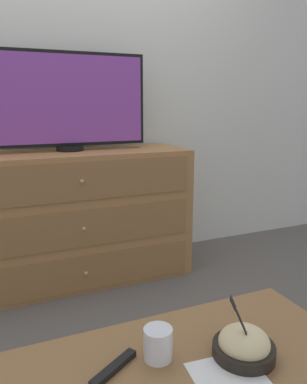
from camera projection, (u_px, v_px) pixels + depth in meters
The scene contains 9 objects.
ground_plane at pixel (70, 262), 2.72m from camera, with size 12.00×12.00×0.00m, color #56514C.
wall_back at pixel (59, 76), 2.45m from camera, with size 12.00×0.05×2.60m.
dresser at pixel (76, 217), 2.38m from camera, with size 1.45×0.50×0.84m.
tv at pixel (67, 101), 2.27m from camera, with size 0.98×0.17×0.59m.
coffee_table at pixel (190, 384), 1.04m from camera, with size 1.00×0.53×0.43m.
takeout_bowl at pixel (244, 346), 1.05m from camera, with size 0.18×0.18×0.19m.
drink_cup at pixel (158, 345), 1.05m from camera, with size 0.08×0.08×0.09m.
napkin at pixel (231, 380), 0.97m from camera, with size 0.21×0.21×0.00m.
remote_control at pixel (114, 368), 1.00m from camera, with size 0.15×0.11×0.02m.
Camera 1 is at (-0.45, -2.57, 1.12)m, focal length 35.00 mm.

